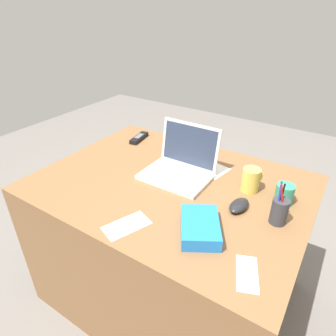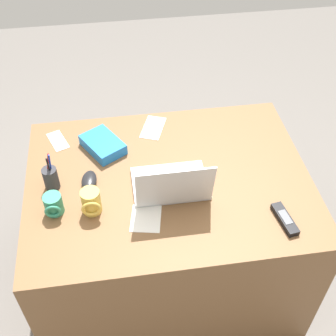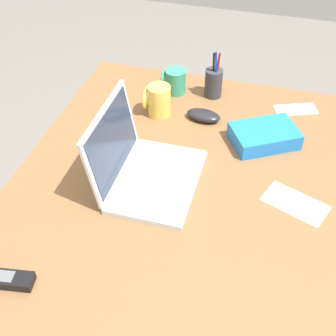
% 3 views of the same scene
% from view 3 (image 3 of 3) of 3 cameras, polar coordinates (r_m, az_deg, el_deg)
% --- Properties ---
extents(ground_plane, '(6.00, 6.00, 0.00)m').
position_cam_3_polar(ground_plane, '(1.91, 0.29, -18.52)').
color(ground_plane, slate).
extents(desk, '(1.22, 0.92, 0.75)m').
position_cam_3_polar(desk, '(1.59, 0.34, -11.92)').
color(desk, brown).
rests_on(desk, ground).
extents(laptop, '(0.32, 0.26, 0.23)m').
position_cam_3_polar(laptop, '(1.29, -3.17, -0.16)').
color(laptop, silver).
rests_on(laptop, desk).
extents(computer_mouse, '(0.08, 0.12, 0.03)m').
position_cam_3_polar(computer_mouse, '(1.55, 4.45, 6.56)').
color(computer_mouse, black).
rests_on(computer_mouse, desk).
extents(coffee_mug_white, '(0.08, 0.09, 0.11)m').
position_cam_3_polar(coffee_mug_white, '(1.55, -1.26, 8.43)').
color(coffee_mug_white, '#E0BC4C').
rests_on(coffee_mug_white, desk).
extents(coffee_mug_tall, '(0.07, 0.09, 0.09)m').
position_cam_3_polar(coffee_mug_tall, '(1.67, 0.79, 10.80)').
color(coffee_mug_tall, '#338C6B').
rests_on(coffee_mug_tall, desk).
extents(cordless_phone, '(0.07, 0.16, 0.03)m').
position_cam_3_polar(cordless_phone, '(1.16, -20.26, -12.84)').
color(cordless_phone, black).
rests_on(cordless_phone, desk).
extents(pen_holder, '(0.06, 0.06, 0.18)m').
position_cam_3_polar(pen_holder, '(1.65, 5.72, 10.58)').
color(pen_holder, '#333338').
rests_on(pen_holder, desk).
extents(snack_bag, '(0.22, 0.24, 0.05)m').
position_cam_3_polar(snack_bag, '(1.47, 11.92, 3.95)').
color(snack_bag, blue).
rests_on(snack_bag, desk).
extents(paper_note_near_laptop, '(0.14, 0.16, 0.00)m').
position_cam_3_polar(paper_note_near_laptop, '(1.44, -6.28, 2.63)').
color(paper_note_near_laptop, white).
rests_on(paper_note_near_laptop, desk).
extents(paper_note_left, '(0.15, 0.19, 0.00)m').
position_cam_3_polar(paper_note_left, '(1.30, 15.57, -4.29)').
color(paper_note_left, white).
rests_on(paper_note_left, desk).
extents(paper_note_right, '(0.11, 0.16, 0.00)m').
position_cam_3_polar(paper_note_right, '(1.66, 15.64, 7.05)').
color(paper_note_right, white).
rests_on(paper_note_right, desk).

